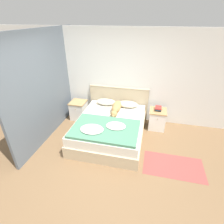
# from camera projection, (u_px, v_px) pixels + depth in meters

# --- Properties ---
(ground_plane) EXTENTS (16.00, 16.00, 0.00)m
(ground_plane) POSITION_uv_depth(u_px,v_px,m) (99.00, 165.00, 3.69)
(ground_plane) COLOR brown
(wall_back) EXTENTS (9.00, 0.06, 2.55)m
(wall_back) POSITION_uv_depth(u_px,v_px,m) (119.00, 77.00, 4.89)
(wall_back) COLOR white
(wall_back) RESTS_ON ground_plane
(wall_side_left) EXTENTS (0.06, 3.10, 2.55)m
(wall_side_left) POSITION_uv_depth(u_px,v_px,m) (48.00, 85.00, 4.29)
(wall_side_left) COLOR slate
(wall_side_left) RESTS_ON ground_plane
(bed) EXTENTS (1.64, 2.02, 0.53)m
(bed) POSITION_uv_depth(u_px,v_px,m) (110.00, 128.00, 4.44)
(bed) COLOR #C6B28E
(bed) RESTS_ON ground_plane
(headboard) EXTENTS (1.72, 0.06, 1.00)m
(headboard) POSITION_uv_depth(u_px,v_px,m) (118.00, 102.00, 5.19)
(headboard) COLOR #C6B28E
(headboard) RESTS_ON ground_plane
(nightstand_left) EXTENTS (0.45, 0.47, 0.55)m
(nightstand_left) POSITION_uv_depth(u_px,v_px,m) (79.00, 110.00, 5.27)
(nightstand_left) COLOR white
(nightstand_left) RESTS_ON ground_plane
(nightstand_right) EXTENTS (0.45, 0.47, 0.55)m
(nightstand_right) POSITION_uv_depth(u_px,v_px,m) (157.00, 119.00, 4.81)
(nightstand_right) COLOR white
(nightstand_right) RESTS_ON ground_plane
(pillow_left) EXTENTS (0.57, 0.34, 0.15)m
(pillow_left) POSITION_uv_depth(u_px,v_px,m) (106.00, 102.00, 5.01)
(pillow_left) COLOR beige
(pillow_left) RESTS_ON bed
(pillow_right) EXTENTS (0.57, 0.34, 0.15)m
(pillow_right) POSITION_uv_depth(u_px,v_px,m) (128.00, 104.00, 4.88)
(pillow_right) COLOR beige
(pillow_right) RESTS_ON bed
(quilt) EXTENTS (1.48, 1.00, 0.11)m
(quilt) POSITION_uv_depth(u_px,v_px,m) (105.00, 129.00, 3.89)
(quilt) COLOR #4C8466
(quilt) RESTS_ON bed
(dog) EXTENTS (0.23, 0.82, 0.24)m
(dog) POSITION_uv_depth(u_px,v_px,m) (116.00, 108.00, 4.61)
(dog) COLOR tan
(dog) RESTS_ON bed
(book_stack) EXTENTS (0.17, 0.23, 0.09)m
(book_stack) POSITION_uv_depth(u_px,v_px,m) (158.00, 108.00, 4.68)
(book_stack) COLOR #232328
(book_stack) RESTS_ON nightstand_right
(rug) EXTENTS (1.23, 0.70, 0.00)m
(rug) POSITION_uv_depth(u_px,v_px,m) (173.00, 166.00, 3.67)
(rug) COLOR #93423D
(rug) RESTS_ON ground_plane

